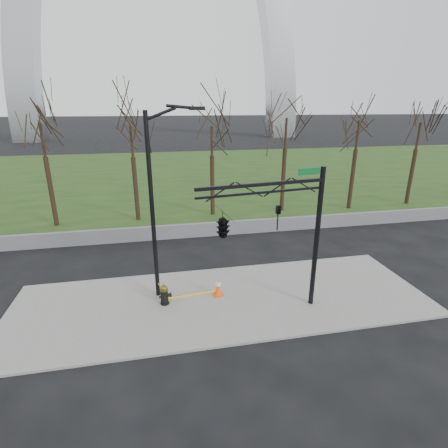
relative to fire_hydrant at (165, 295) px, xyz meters
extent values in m
plane|color=black|center=(2.51, -0.15, -0.53)|extent=(500.00, 500.00, 0.00)
cube|color=gray|center=(2.51, -0.15, -0.48)|extent=(18.00, 6.00, 0.10)
cube|color=#1D3F17|center=(2.51, 29.85, -0.50)|extent=(120.00, 40.00, 0.06)
cube|color=#59595B|center=(2.51, 7.85, -0.08)|extent=(60.00, 0.30, 0.90)
cylinder|color=black|center=(-0.01, 0.00, -0.40)|extent=(0.38, 0.38, 0.07)
cylinder|color=black|center=(-0.01, 0.00, -0.10)|extent=(0.29, 0.29, 0.67)
cylinder|color=black|center=(0.22, 0.02, -0.04)|extent=(0.24, 0.20, 0.18)
cylinder|color=black|center=(-0.18, -0.02, -0.07)|extent=(0.12, 0.12, 0.11)
cylinder|color=brown|center=(-0.01, 0.00, 0.26)|extent=(0.33, 0.33, 0.07)
ellipsoid|color=brown|center=(-0.01, 0.00, 0.33)|extent=(0.31, 0.31, 0.23)
cylinder|color=brown|center=(-0.01, 0.00, 0.46)|extent=(0.07, 0.07, 0.09)
cube|color=#FF550D|center=(2.36, 0.25, -0.41)|extent=(0.48, 0.48, 0.05)
cone|color=#FF550D|center=(2.36, 0.25, -0.01)|extent=(0.32, 0.32, 0.74)
cylinder|color=white|center=(2.36, 0.25, 0.12)|extent=(0.24, 0.24, 0.11)
cylinder|color=black|center=(-0.28, 0.81, 3.47)|extent=(0.18, 0.18, 8.00)
cylinder|color=black|center=(0.27, 0.87, 7.32)|extent=(1.27, 0.25, 0.56)
cylinder|color=black|center=(1.12, 0.96, 7.57)|extent=(1.21, 0.25, 0.22)
cube|color=black|center=(1.71, 1.02, 7.52)|extent=(0.62, 0.28, 0.14)
cylinder|color=black|center=(6.16, -1.17, 2.47)|extent=(0.20, 0.20, 6.00)
cube|color=black|center=(3.68, -1.51, 4.97)|extent=(4.97, 0.79, 0.12)
cube|color=black|center=(3.68, -1.51, 4.67)|extent=(4.96, 0.75, 0.08)
cube|color=#0C5926|center=(5.56, -1.26, 5.32)|extent=(0.90, 0.16, 0.25)
imported|color=black|center=(4.37, -1.42, 3.62)|extent=(0.19, 0.22, 1.00)
imported|color=black|center=(2.19, -1.71, 3.62)|extent=(0.86, 2.53, 1.00)
cube|color=yellow|center=(-0.14, 0.40, 0.18)|extent=(0.27, 0.81, 0.08)
cube|color=yellow|center=(1.18, 0.12, -0.21)|extent=(2.38, 0.25, 0.08)
camera|label=1|loc=(-0.04, -13.05, 7.70)|focal=27.57mm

